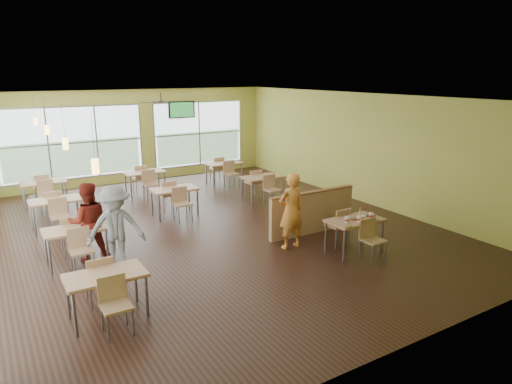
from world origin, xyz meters
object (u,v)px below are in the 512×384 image
(man_plaid, at_px, (291,211))
(main_table, at_px, (355,225))
(half_wall_divider, at_px, (312,212))
(food_basket, at_px, (370,215))

(man_plaid, bearing_deg, main_table, 136.07)
(man_plaid, bearing_deg, half_wall_divider, -153.58)
(half_wall_divider, bearing_deg, man_plaid, -152.87)
(food_basket, bearing_deg, half_wall_divider, 105.67)
(man_plaid, xyz_separation_m, food_basket, (1.41, -0.97, -0.07))
(main_table, xyz_separation_m, food_basket, (0.42, -0.03, 0.15))
(man_plaid, relative_size, food_basket, 7.75)
(half_wall_divider, distance_m, man_plaid, 1.17)
(food_basket, bearing_deg, main_table, 175.60)
(man_plaid, bearing_deg, food_basket, 144.84)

